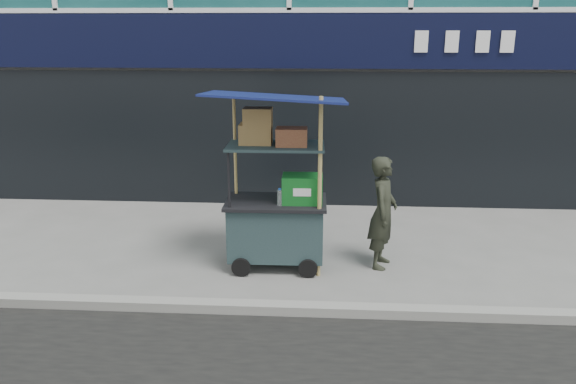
{
  "coord_description": "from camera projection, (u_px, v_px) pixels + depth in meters",
  "views": [
    {
      "loc": [
        0.59,
        -5.92,
        3.14
      ],
      "look_at": [
        0.15,
        1.2,
        1.03
      ],
      "focal_mm": 35.0,
      "sensor_mm": 36.0,
      "label": 1
    }
  ],
  "objects": [
    {
      "name": "ground",
      "position": [
        269.0,
        304.0,
        6.59
      ],
      "size": [
        80.0,
        80.0,
        0.0
      ],
      "primitive_type": "plane",
      "color": "slate",
      "rests_on": "ground"
    },
    {
      "name": "curb",
      "position": [
        267.0,
        308.0,
        6.38
      ],
      "size": [
        80.0,
        0.18,
        0.12
      ],
      "primitive_type": "cube",
      "color": "gray",
      "rests_on": "ground"
    },
    {
      "name": "vendor_man",
      "position": [
        383.0,
        213.0,
        7.46
      ],
      "size": [
        0.49,
        0.63,
        1.52
      ],
      "primitive_type": "imported",
      "rotation": [
        0.0,
        0.0,
        1.32
      ],
      "color": "#25291E",
      "rests_on": "ground"
    },
    {
      "name": "vendor_cart",
      "position": [
        277.0,
        207.0,
        7.44
      ],
      "size": [
        1.79,
        1.27,
        2.39
      ],
      "rotation": [
        0.0,
        0.0,
        0.02
      ],
      "color": "#1B2E2E",
      "rests_on": "ground"
    }
  ]
}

